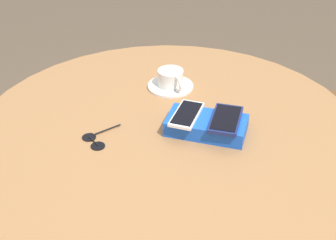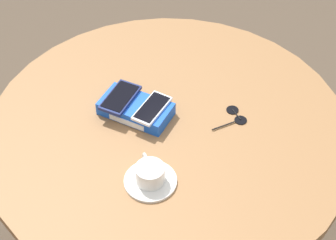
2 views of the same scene
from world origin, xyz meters
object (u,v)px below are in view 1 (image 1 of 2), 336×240
phone_box (206,125)px  sunglasses (95,140)px  round_table (168,151)px  phone_navy (226,119)px  phone_white (187,114)px  saucer (170,86)px  coffee_cup (171,78)px

phone_box → sunglasses: phone_box is taller
round_table → sunglasses: size_ratio=8.48×
phone_box → phone_navy: 0.06m
phone_box → phone_navy: (-0.05, -0.02, 0.03)m
phone_box → sunglasses: (0.23, 0.19, -0.02)m
phone_box → phone_white: size_ratio=1.61×
phone_navy → saucer: bearing=-28.3°
phone_white → sunglasses: size_ratio=1.14×
saucer → sunglasses: 0.35m
round_table → phone_navy: (-0.15, -0.05, 0.14)m
phone_box → saucer: bearing=-36.3°
round_table → phone_box: size_ratio=4.62×
phone_navy → coffee_cup: (0.26, -0.14, -0.01)m
sunglasses → phone_box: bearing=-139.5°
phone_white → sunglasses: phone_white is taller
phone_box → saucer: 0.27m
round_table → saucer: (0.11, -0.19, 0.09)m
phone_navy → sunglasses: bearing=37.4°
phone_white → coffee_cup: (0.16, -0.17, -0.01)m
phone_navy → round_table: bearing=17.9°
phone_white → sunglasses: bearing=45.6°
sunglasses → coffee_cup: bearing=-92.6°
round_table → phone_navy: phone_navy is taller
phone_box → sunglasses: size_ratio=1.84×
saucer → sunglasses: size_ratio=1.13×
phone_navy → coffee_cup: coffee_cup is taller
round_table → sunglasses: sunglasses is taller
round_table → saucer: 0.24m
phone_navy → phone_white: (0.10, 0.03, -0.00)m
phone_box → phone_navy: size_ratio=1.52×
phone_navy → saucer: phone_navy is taller
round_table → phone_white: 0.14m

